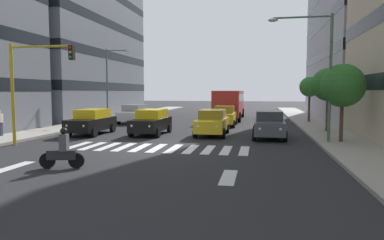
% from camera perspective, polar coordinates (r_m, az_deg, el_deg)
% --- Properties ---
extents(ground_plane, '(180.00, 180.00, 0.00)m').
position_cam_1_polar(ground_plane, '(18.25, -5.76, -4.59)').
color(ground_plane, '#262628').
extents(sidewalk_left, '(2.95, 90.00, 0.15)m').
position_cam_1_polar(sidewalk_left, '(18.11, 25.81, -4.87)').
color(sidewalk_left, '#9E998E').
rests_on(sidewalk_left, ground_plane).
extents(crosswalk_markings, '(9.45, 2.80, 0.01)m').
position_cam_1_polar(crosswalk_markings, '(18.25, -5.76, -4.57)').
color(crosswalk_markings, silver).
rests_on(crosswalk_markings, ground_plane).
extents(lane_arrow_0, '(0.50, 2.20, 0.01)m').
position_cam_1_polar(lane_arrow_0, '(12.15, 6.00, -9.28)').
color(lane_arrow_0, silver).
rests_on(lane_arrow_0, ground_plane).
extents(lane_arrow_1, '(0.50, 2.20, 0.01)m').
position_cam_1_polar(lane_arrow_1, '(15.31, -27.34, -6.87)').
color(lane_arrow_1, silver).
rests_on(lane_arrow_1, ground_plane).
extents(car_0, '(2.02, 4.44, 1.72)m').
position_cam_1_polar(car_0, '(22.50, 12.49, -0.65)').
color(car_0, '#474C51').
rests_on(car_0, ground_plane).
extents(car_1, '(2.02, 4.44, 1.72)m').
position_cam_1_polar(car_1, '(23.33, 3.35, -0.36)').
color(car_1, gold).
rests_on(car_1, ground_plane).
extents(car_2, '(2.02, 4.44, 1.72)m').
position_cam_1_polar(car_2, '(23.86, -6.67, -0.27)').
color(car_2, black).
rests_on(car_2, ground_plane).
extents(car_3, '(2.02, 4.44, 1.72)m').
position_cam_1_polar(car_3, '(24.83, -16.08, -0.23)').
color(car_3, black).
rests_on(car_3, ground_plane).
extents(car_row2_0, '(2.02, 4.44, 1.72)m').
position_cam_1_polar(car_row2_0, '(32.98, -9.51, 1.06)').
color(car_row2_0, silver).
rests_on(car_row2_0, ground_plane).
extents(car_row2_1, '(2.02, 4.44, 1.72)m').
position_cam_1_polar(car_row2_1, '(29.80, 5.30, 0.72)').
color(car_row2_1, gold).
rests_on(car_row2_1, ground_plane).
extents(bus_behind_traffic, '(2.78, 10.50, 3.00)m').
position_cam_1_polar(bus_behind_traffic, '(37.13, 6.18, 3.00)').
color(bus_behind_traffic, red).
rests_on(bus_behind_traffic, ground_plane).
extents(motorcycle_with_rider, '(1.68, 0.47, 1.57)m').
position_cam_1_polar(motorcycle_with_rider, '(14.20, -20.43, -4.88)').
color(motorcycle_with_rider, black).
rests_on(motorcycle_with_rider, ground_plane).
extents(traffic_light_gantry, '(3.78, 0.36, 5.50)m').
position_cam_1_polar(traffic_light_gantry, '(20.70, -25.09, 6.25)').
color(traffic_light_gantry, '#AD991E').
rests_on(traffic_light_gantry, ground_plane).
extents(street_lamp_left, '(3.46, 0.28, 6.99)m').
position_cam_1_polar(street_lamp_left, '(20.49, 20.08, 8.78)').
color(street_lamp_left, '#4C6B56').
rests_on(street_lamp_left, sidewalk_left).
extents(street_lamp_right, '(2.41, 0.28, 6.76)m').
position_cam_1_polar(street_lamp_right, '(33.97, -13.17, 6.80)').
color(street_lamp_right, '#4C6B56').
rests_on(street_lamp_right, sidewalk_right).
extents(street_tree_0, '(2.39, 2.39, 4.31)m').
position_cam_1_polar(street_tree_0, '(20.97, 23.43, 5.16)').
color(street_tree_0, '#513823').
rests_on(street_tree_0, sidewalk_left).
extents(street_tree_1, '(2.29, 2.29, 4.42)m').
position_cam_1_polar(street_tree_1, '(26.24, 21.39, 5.40)').
color(street_tree_1, '#513823').
rests_on(street_tree_1, sidewalk_left).
extents(street_tree_2, '(1.85, 1.85, 4.15)m').
position_cam_1_polar(street_tree_2, '(34.01, 18.70, 5.12)').
color(street_tree_2, '#513823').
rests_on(street_tree_2, sidewalk_left).
extents(pedestrian_waiting, '(0.36, 0.24, 1.63)m').
position_cam_1_polar(pedestrian_waiting, '(24.99, -28.98, -0.34)').
color(pedestrian_waiting, '#2D3347').
rests_on(pedestrian_waiting, sidewalk_right).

